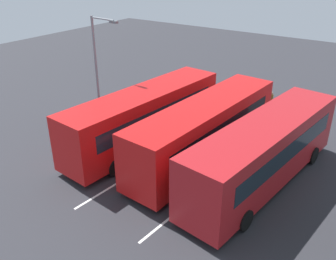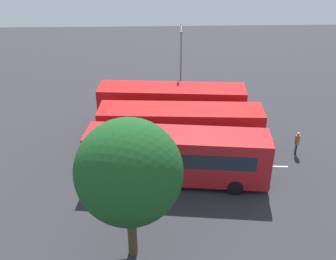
# 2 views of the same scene
# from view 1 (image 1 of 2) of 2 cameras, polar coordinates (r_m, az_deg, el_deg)

# --- Properties ---
(ground_plane) EXTENTS (68.65, 68.65, 0.00)m
(ground_plane) POSITION_cam_1_polar(r_m,az_deg,el_deg) (19.86, 5.22, -4.46)
(ground_plane) COLOR #2B2B30
(bus_far_left) EXTENTS (11.03, 3.63, 3.23)m
(bus_far_left) POSITION_cam_1_polar(r_m,az_deg,el_deg) (17.52, 15.02, -3.11)
(bus_far_left) COLOR #AD191E
(bus_far_left) RESTS_ON ground
(bus_center_left) EXTENTS (10.96, 3.07, 3.23)m
(bus_center_left) POSITION_cam_1_polar(r_m,az_deg,el_deg) (19.06, 5.93, 0.16)
(bus_center_left) COLOR red
(bus_center_left) RESTS_ON ground
(bus_center_right) EXTENTS (10.99, 3.30, 3.23)m
(bus_center_right) POSITION_cam_1_polar(r_m,az_deg,el_deg) (20.57, -3.57, 2.27)
(bus_center_right) COLOR red
(bus_center_right) RESTS_ON ground
(pedestrian) EXTENTS (0.40, 0.40, 1.67)m
(pedestrian) POSITION_cam_1_polar(r_m,az_deg,el_deg) (25.71, 15.82, 4.39)
(pedestrian) COLOR #232833
(pedestrian) RESTS_ON ground
(street_lamp) EXTENTS (0.34, 2.25, 6.75)m
(street_lamp) POSITION_cam_1_polar(r_m,az_deg,el_deg) (23.29, -10.96, 10.32)
(street_lamp) COLOR gray
(street_lamp) RESTS_ON ground
(lane_stripe_outer_left) EXTENTS (13.92, 1.18, 0.01)m
(lane_stripe_outer_left) POSITION_cam_1_polar(r_m,az_deg,el_deg) (19.17, 9.91, -5.97)
(lane_stripe_outer_left) COLOR silver
(lane_stripe_outer_left) RESTS_ON ground
(lane_stripe_inner_left) EXTENTS (13.92, 1.18, 0.01)m
(lane_stripe_inner_left) POSITION_cam_1_polar(r_m,az_deg,el_deg) (20.67, 0.89, -3.02)
(lane_stripe_inner_left) COLOR silver
(lane_stripe_inner_left) RESTS_ON ground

